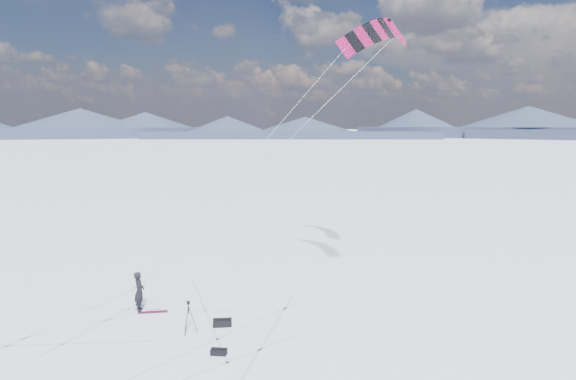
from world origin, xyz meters
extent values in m
plane|color=white|center=(0.00, 0.00, 0.00)|extent=(1800.00, 1800.00, 0.00)
cube|color=#1C2234|center=(175.02, 267.89, 2.20)|extent=(150.19, 119.71, 4.41)
cone|color=#1C2234|center=(175.02, 267.89, 4.41)|extent=(88.58, 88.58, 8.00)
cube|color=#1C2234|center=(78.56, 310.21, 2.20)|extent=(156.46, 80.45, 4.41)
cone|color=#1C2234|center=(78.56, 310.21, 4.41)|extent=(77.75, 77.75, 8.00)
cube|color=#1C2234|center=(-26.43, 318.91, 2.20)|extent=(153.20, 57.23, 4.41)
cone|color=#1C2234|center=(-26.43, 318.91, 4.41)|extent=(69.07, 69.07, 8.00)
cube|color=#AAB6D7|center=(-3.30, -1.70, 0.00)|extent=(3.52, 7.29, 0.01)
cube|color=#AAB6D7|center=(-1.60, 0.60, 0.00)|extent=(6.45, 7.79, 0.01)
cube|color=#AAB6D7|center=(0.10, 2.90, 0.00)|extent=(11.66, 3.07, 0.01)
cube|color=#AAB6D7|center=(1.80, -2.80, 0.00)|extent=(1.27, 5.91, 0.01)
cube|color=#AAB6D7|center=(3.50, -0.50, 0.00)|extent=(6.52, 4.83, 0.01)
cube|color=#AAB6D7|center=(5.20, 1.80, 0.00)|extent=(8.85, 4.87, 0.01)
cube|color=#AAB6D7|center=(-2.40, -1.60, 0.00)|extent=(5.61, 2.36, 0.01)
imported|color=black|center=(-1.13, 3.04, 0.00)|extent=(0.50, 0.73, 1.93)
cube|color=maroon|center=(-0.51, 2.70, 0.02)|extent=(1.39, 0.36, 0.04)
cylinder|color=black|center=(1.30, 0.02, 0.60)|extent=(0.39, 0.05, 1.21)
cylinder|color=black|center=(1.04, 0.19, 0.60)|extent=(0.20, 0.36, 1.21)
cylinder|color=black|center=(1.02, -0.13, 0.60)|extent=(0.23, 0.34, 1.21)
cylinder|color=black|center=(1.12, 0.02, 1.03)|extent=(0.04, 0.04, 0.35)
cube|color=black|center=(1.12, 0.02, 1.26)|extent=(0.07, 0.07, 0.05)
cube|color=black|center=(1.12, 0.02, 1.35)|extent=(0.14, 0.10, 0.10)
cylinder|color=black|center=(1.12, 0.12, 1.35)|extent=(0.07, 0.10, 0.07)
cube|color=black|center=(2.58, 0.40, 0.16)|extent=(0.86, 0.47, 0.31)
cylinder|color=black|center=(2.58, 0.40, 0.33)|extent=(0.79, 0.16, 0.08)
cube|color=black|center=(2.20, -2.26, 0.12)|extent=(0.69, 0.50, 0.23)
cylinder|color=black|center=(2.20, -2.26, 0.25)|extent=(0.58, 0.27, 0.07)
cube|color=#B8104F|center=(11.98, 3.37, 13.49)|extent=(1.17, 0.82, 1.32)
cube|color=black|center=(12.15, 3.95, 13.76)|extent=(1.08, 0.86, 1.25)
cube|color=#B8104F|center=(12.23, 4.58, 13.96)|extent=(0.99, 0.88, 1.18)
cube|color=black|center=(12.22, 5.26, 14.09)|extent=(1.01, 0.88, 1.10)
cube|color=#B8104F|center=(12.11, 5.93, 14.13)|extent=(1.10, 0.88, 1.01)
cube|color=black|center=(11.92, 6.60, 14.09)|extent=(1.18, 0.87, 1.10)
cube|color=#B8104F|center=(11.65, 7.21, 13.96)|extent=(1.25, 0.84, 1.18)
cube|color=black|center=(11.32, 7.76, 13.76)|extent=(1.31, 0.78, 1.25)
cube|color=#B8104F|center=(10.92, 8.21, 13.49)|extent=(1.36, 0.70, 1.32)
cylinder|color=gray|center=(5.43, 3.21, 7.35)|extent=(13.12, 0.34, 12.29)
cylinder|color=gray|center=(4.90, 5.63, 7.35)|extent=(12.07, 5.19, 12.29)
cylinder|color=black|center=(-1.13, 3.04, 1.21)|extent=(0.54, 0.15, 0.03)
camera|label=1|loc=(0.93, -20.08, 8.86)|focal=30.00mm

